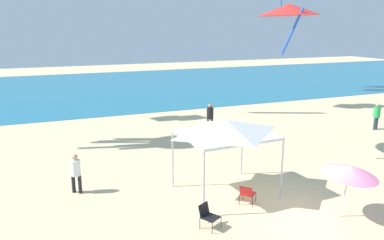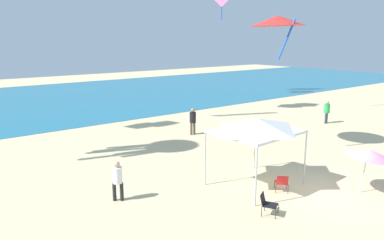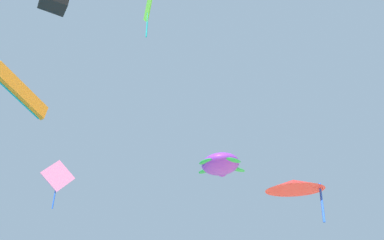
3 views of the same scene
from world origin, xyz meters
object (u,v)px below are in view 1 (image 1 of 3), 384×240
(person_far_stroller, at_px, (76,170))
(beach_umbrella, at_px, (351,171))
(person_by_tent, at_px, (377,114))
(person_kite_handler, at_px, (210,115))
(canopy_tent, at_px, (226,128))
(folding_chair_facing_ocean, at_px, (247,193))
(kite_delta_red, at_px, (289,10))
(folding_chair_right_of_tent, at_px, (208,214))

(person_far_stroller, bearing_deg, beach_umbrella, -176.37)
(beach_umbrella, distance_m, person_by_tent, 14.02)
(person_kite_handler, bearing_deg, person_by_tent, 147.27)
(canopy_tent, distance_m, person_by_tent, 14.99)
(folding_chair_facing_ocean, bearing_deg, kite_delta_red, -91.05)
(person_far_stroller, bearing_deg, person_kite_handler, -106.44)
(person_far_stroller, bearing_deg, folding_chair_facing_ocean, -173.55)
(canopy_tent, distance_m, folding_chair_facing_ocean, 2.66)
(folding_chair_right_of_tent, bearing_deg, person_by_tent, -3.39)
(folding_chair_right_of_tent, distance_m, person_kite_handler, 12.44)
(person_kite_handler, height_order, person_far_stroller, person_kite_handler)
(canopy_tent, relative_size, folding_chair_right_of_tent, 4.49)
(canopy_tent, height_order, folding_chair_right_of_tent, canopy_tent)
(beach_umbrella, xyz_separation_m, person_by_tent, (10.89, 8.80, -0.74))
(kite_delta_red, bearing_deg, beach_umbrella, -169.42)
(person_far_stroller, bearing_deg, folding_chair_right_of_tent, 167.58)
(beach_umbrella, xyz_separation_m, folding_chair_facing_ocean, (-2.78, 2.28, -1.33))
(canopy_tent, xyz_separation_m, person_kite_handler, (3.43, 8.94, -1.68))
(folding_chair_right_of_tent, height_order, person_far_stroller, person_far_stroller)
(folding_chair_right_of_tent, bearing_deg, person_far_stroller, 101.26)
(folding_chair_right_of_tent, height_order, folding_chair_facing_ocean, same)
(beach_umbrella, xyz_separation_m, kite_delta_red, (1.94, 6.80, 5.74))
(beach_umbrella, distance_m, person_far_stroller, 10.59)
(beach_umbrella, height_order, person_by_tent, beach_umbrella)
(person_by_tent, bearing_deg, folding_chair_right_of_tent, 5.03)
(folding_chair_right_of_tent, bearing_deg, canopy_tent, 22.87)
(beach_umbrella, relative_size, person_by_tent, 1.18)
(person_kite_handler, relative_size, kite_delta_red, 0.44)
(beach_umbrella, height_order, person_far_stroller, beach_umbrella)
(kite_delta_red, bearing_deg, person_kite_handler, 41.85)
(person_by_tent, bearing_deg, canopy_tent, 0.00)
(person_kite_handler, bearing_deg, canopy_tent, 55.82)
(canopy_tent, xyz_separation_m, beach_umbrella, (3.07, -3.60, -0.97))
(folding_chair_facing_ocean, distance_m, person_far_stroller, 7.01)
(person_far_stroller, bearing_deg, kite_delta_red, -137.64)
(person_far_stroller, bearing_deg, canopy_tent, -164.36)
(folding_chair_right_of_tent, xyz_separation_m, person_kite_handler, (5.26, 11.25, 0.62))
(person_by_tent, bearing_deg, person_far_stroller, -11.99)
(folding_chair_facing_ocean, bearing_deg, canopy_tent, -32.47)
(folding_chair_right_of_tent, distance_m, person_by_tent, 17.49)
(beach_umbrella, bearing_deg, person_far_stroller, 146.16)
(canopy_tent, relative_size, person_kite_handler, 1.98)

